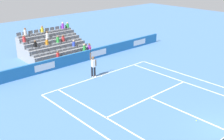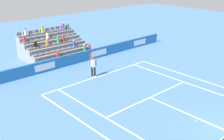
# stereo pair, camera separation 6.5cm
# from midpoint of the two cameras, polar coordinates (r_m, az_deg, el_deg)

# --- Properties ---
(line_baseline) EXTENTS (10.97, 0.10, 0.01)m
(line_baseline) POSITION_cam_midpoint_polar(r_m,az_deg,el_deg) (23.14, -2.38, -1.19)
(line_baseline) COLOR white
(line_baseline) RESTS_ON ground
(line_service) EXTENTS (8.23, 0.10, 0.01)m
(line_service) POSITION_cam_midpoint_polar(r_m,az_deg,el_deg) (19.59, 8.01, -5.67)
(line_service) COLOR white
(line_service) RESTS_ON ground
(line_centre_service) EXTENTS (0.10, 6.40, 0.01)m
(line_centre_service) POSITION_cam_midpoint_polar(r_m,az_deg,el_deg) (17.98, 15.87, -8.91)
(line_centre_service) COLOR white
(line_centre_service) RESTS_ON ground
(line_singles_sideline_left) EXTENTS (0.10, 11.89, 0.01)m
(line_singles_sideline_left) POSITION_cam_midpoint_polar(r_m,az_deg,el_deg) (16.70, -0.13, -10.49)
(line_singles_sideline_left) COLOR white
(line_singles_sideline_left) RESTS_ON ground
(line_singles_sideline_right) EXTENTS (0.10, 11.89, 0.01)m
(line_singles_sideline_right) POSITION_cam_midpoint_polar(r_m,az_deg,el_deg) (22.43, 15.74, -2.75)
(line_singles_sideline_right) COLOR white
(line_singles_sideline_right) RESTS_ON ground
(line_doubles_sideline_left) EXTENTS (0.10, 11.89, 0.01)m
(line_doubles_sideline_left) POSITION_cam_midpoint_polar(r_m,az_deg,el_deg) (15.96, -3.87, -12.19)
(line_doubles_sideline_left) COLOR white
(line_doubles_sideline_left) RESTS_ON ground
(line_doubles_sideline_right) EXTENTS (0.10, 11.89, 0.01)m
(line_doubles_sideline_right) POSITION_cam_midpoint_polar(r_m,az_deg,el_deg) (23.53, 17.56, -1.82)
(line_doubles_sideline_right) COLOR white
(line_doubles_sideline_right) RESTS_ON ground
(line_centre_mark) EXTENTS (0.10, 0.20, 0.01)m
(line_centre_mark) POSITION_cam_midpoint_polar(r_m,az_deg,el_deg) (23.07, -2.22, -1.26)
(line_centre_mark) COLOR white
(line_centre_mark) RESTS_ON ground
(sponsor_barrier) EXTENTS (24.20, 0.22, 1.03)m
(sponsor_barrier) POSITION_cam_midpoint_polar(r_m,az_deg,el_deg) (25.93, -7.97, 2.29)
(sponsor_barrier) COLOR #1E66AD
(sponsor_barrier) RESTS_ON ground
(tennis_player) EXTENTS (0.51, 0.41, 2.85)m
(tennis_player) POSITION_cam_midpoint_polar(r_m,az_deg,el_deg) (22.61, -3.85, 0.92)
(tennis_player) COLOR black
(tennis_player) RESTS_ON ground
(stadium_stand) EXTENTS (6.20, 4.75, 3.02)m
(stadium_stand) POSITION_cam_midpoint_polar(r_m,az_deg,el_deg) (28.75, -12.04, 4.53)
(stadium_stand) COLOR gray
(stadium_stand) RESTS_ON ground
(loose_tennis_ball) EXTENTS (0.07, 0.07, 0.07)m
(loose_tennis_ball) POSITION_cam_midpoint_polar(r_m,az_deg,el_deg) (17.38, 17.19, -10.05)
(loose_tennis_ball) COLOR #D1E533
(loose_tennis_ball) RESTS_ON ground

